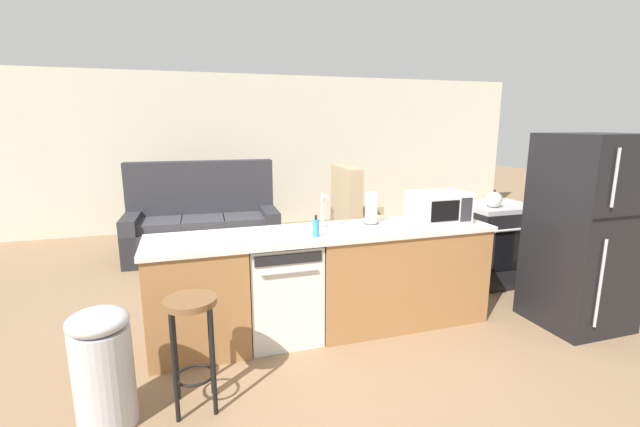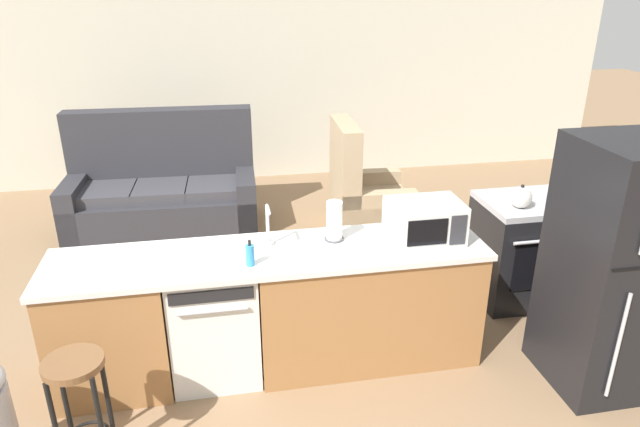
% 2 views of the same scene
% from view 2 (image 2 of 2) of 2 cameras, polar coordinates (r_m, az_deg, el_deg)
% --- Properties ---
extents(ground_plane, '(24.00, 24.00, 0.00)m').
position_cam_2_polar(ground_plane, '(4.29, -6.63, -14.84)').
color(ground_plane, '#896B4C').
extents(wall_back, '(10.00, 0.06, 2.60)m').
position_cam_2_polar(wall_back, '(7.73, -7.35, 12.87)').
color(wall_back, beige).
rests_on(wall_back, ground_plane).
extents(kitchen_counter, '(2.94, 0.66, 0.90)m').
position_cam_2_polar(kitchen_counter, '(4.06, -3.49, -9.84)').
color(kitchen_counter, '#9E6B3D').
rests_on(kitchen_counter, ground_plane).
extents(dishwasher, '(0.58, 0.61, 0.84)m').
position_cam_2_polar(dishwasher, '(4.05, -10.49, -10.38)').
color(dishwasher, silver).
rests_on(dishwasher, ground_plane).
extents(stove_range, '(0.76, 0.68, 0.90)m').
position_cam_2_polar(stove_range, '(5.15, 19.65, -3.39)').
color(stove_range, black).
rests_on(stove_range, ground_plane).
extents(refrigerator, '(0.72, 0.73, 1.70)m').
position_cam_2_polar(refrigerator, '(4.18, 27.62, -4.85)').
color(refrigerator, black).
rests_on(refrigerator, ground_plane).
extents(microwave, '(0.50, 0.37, 0.28)m').
position_cam_2_polar(microwave, '(3.99, 10.40, -0.76)').
color(microwave, white).
rests_on(microwave, kitchen_counter).
extents(sink_faucet, '(0.07, 0.18, 0.30)m').
position_cam_2_polar(sink_faucet, '(3.85, -5.22, -1.47)').
color(sink_faucet, silver).
rests_on(sink_faucet, kitchen_counter).
extents(paper_towel_roll, '(0.14, 0.14, 0.28)m').
position_cam_2_polar(paper_towel_roll, '(3.93, 1.44, -0.79)').
color(paper_towel_roll, '#4C4C51').
rests_on(paper_towel_roll, kitchen_counter).
extents(soap_bottle, '(0.06, 0.06, 0.18)m').
position_cam_2_polar(soap_bottle, '(3.64, -7.01, -4.14)').
color(soap_bottle, '#338CCC').
rests_on(soap_bottle, kitchen_counter).
extents(kettle, '(0.21, 0.17, 0.19)m').
position_cam_2_polar(kettle, '(4.77, 19.48, 1.54)').
color(kettle, silver).
rests_on(kettle, stove_range).
extents(bar_stool, '(0.32, 0.32, 0.74)m').
position_cam_2_polar(bar_stool, '(3.47, -23.00, -16.11)').
color(bar_stool, brown).
rests_on(bar_stool, ground_plane).
extents(couch, '(2.04, 0.98, 1.27)m').
position_cam_2_polar(couch, '(6.51, -15.38, 2.05)').
color(couch, '#2D2D33').
rests_on(couch, ground_plane).
extents(armchair, '(0.84, 0.89, 1.20)m').
position_cam_2_polar(armchair, '(6.23, 4.27, 1.47)').
color(armchair, tan).
rests_on(armchair, ground_plane).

